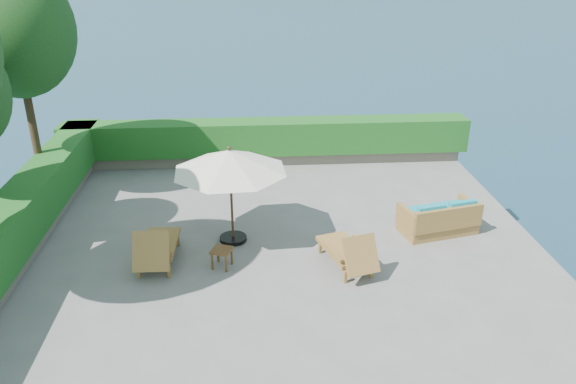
{
  "coord_description": "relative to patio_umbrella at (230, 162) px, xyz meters",
  "views": [
    {
      "loc": [
        -0.54,
        -10.85,
        6.29
      ],
      "look_at": [
        0.3,
        0.8,
        1.1
      ],
      "focal_mm": 35.0,
      "sensor_mm": 36.0,
      "label": 1
    }
  ],
  "objects": [
    {
      "name": "hedge_left",
      "position": [
        -4.62,
        -0.61,
        -1.1
      ],
      "size": [
        0.9,
        12.4,
        1.0
      ],
      "primitive_type": "cube",
      "color": "#144614",
      "rests_on": "planter_wall_left"
    },
    {
      "name": "lounge_right",
      "position": [
        2.44,
        -1.4,
        -1.54
      ],
      "size": [
        1.15,
        1.83,
        0.98
      ],
      "rotation": [
        0.0,
        0.0,
        0.29
      ],
      "color": "olive",
      "rests_on": "ground"
    },
    {
      "name": "patio_umbrella",
      "position": [
        0.0,
        0.0,
        0.0
      ],
      "size": [
        3.27,
        3.27,
        2.3
      ],
      "rotation": [
        0.0,
        0.0,
        -0.33
      ],
      "color": "black",
      "rests_on": "ground"
    },
    {
      "name": "ocean",
      "position": [
        0.98,
        -0.61,
        -4.95
      ],
      "size": [
        600.0,
        600.0,
        0.0
      ],
      "primitive_type": "plane",
      "color": "#18334C",
      "rests_on": "ground"
    },
    {
      "name": "lounge_left",
      "position": [
        -1.58,
        -0.95,
        -1.52
      ],
      "size": [
        0.84,
        1.8,
        1.03
      ],
      "rotation": [
        0.0,
        0.0,
        -0.03
      ],
      "color": "olive",
      "rests_on": "ground"
    },
    {
      "name": "planter_wall_left",
      "position": [
        -4.62,
        -0.61,
        -1.77
      ],
      "size": [
        0.6,
        12.0,
        0.36
      ],
      "primitive_type": "cube",
      "color": "#6E6658",
      "rests_on": "ground"
    },
    {
      "name": "hedge_far",
      "position": [
        0.98,
        4.99,
        -1.1
      ],
      "size": [
        12.4,
        0.9,
        1.0
      ],
      "primitive_type": "cube",
      "color": "#144614",
      "rests_on": "planter_wall_far"
    },
    {
      "name": "wicker_loveseat",
      "position": [
        4.84,
        0.03,
        -1.61
      ],
      "size": [
        1.93,
        1.29,
        0.87
      ],
      "rotation": [
        0.0,
        0.0,
        0.23
      ],
      "color": "olive",
      "rests_on": "ground"
    },
    {
      "name": "foundation",
      "position": [
        0.98,
        -0.61,
        -3.5
      ],
      "size": [
        12.0,
        12.0,
        3.0
      ],
      "primitive_type": "cube",
      "color": "#514A40",
      "rests_on": "ocean"
    },
    {
      "name": "ground",
      "position": [
        0.98,
        -0.61,
        -1.94
      ],
      "size": [
        12.0,
        12.0,
        0.0
      ],
      "primitive_type": "plane",
      "color": "slate",
      "rests_on": "ground"
    },
    {
      "name": "tree_far",
      "position": [
        -5.02,
        2.59,
        2.46
      ],
      "size": [
        2.8,
        2.8,
        6.03
      ],
      "color": "#3D2D17",
      "rests_on": "ground"
    },
    {
      "name": "planter_wall_far",
      "position": [
        0.98,
        4.99,
        -1.77
      ],
      "size": [
        12.0,
        0.6,
        0.36
      ],
      "primitive_type": "cube",
      "color": "#6E6658",
      "rests_on": "ground"
    },
    {
      "name": "side_table",
      "position": [
        -0.21,
        -1.15,
        -1.59
      ],
      "size": [
        0.52,
        0.52,
        0.43
      ],
      "rotation": [
        0.0,
        0.0,
        -0.37
      ],
      "color": "brown",
      "rests_on": "ground"
    }
  ]
}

